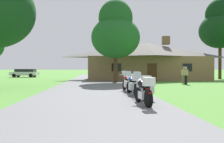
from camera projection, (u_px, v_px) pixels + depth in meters
The scene contains 12 objects.
ground_plane at pixel (95, 86), 21.50m from camera, with size 500.00×500.00×0.00m, color #4C8433.
asphalt_driveway at pixel (94, 87), 19.50m from camera, with size 6.40×80.00×0.06m, color slate.
motorcycle_black_nearest_to_camera at pixel (144, 91), 9.88m from camera, with size 0.71×2.08×1.30m.
motorcycle_silver_second_in_row at pixel (142, 88), 11.62m from camera, with size 0.86×2.08×1.30m.
motorcycle_blue_third_in_row at pixel (134, 85), 13.79m from camera, with size 0.91×2.08×1.30m.
motorcycle_red_farthest_in_row at pixel (128, 83), 15.83m from camera, with size 0.92×2.08×1.30m.
stone_lodge at pixel (146, 61), 32.93m from camera, with size 15.84×8.12×5.76m.
bystander_tan_shirt_near_lodge at pixel (186, 75), 23.45m from camera, with size 0.33×0.52×1.67m.
bystander_tan_shirt_beside_signpost at pixel (184, 74), 24.21m from camera, with size 0.51×0.35×1.69m.
tree_by_lodge_front at pixel (116, 32), 26.07m from camera, with size 5.09×5.09×8.67m.
tree_right_of_lodge at pixel (220, 26), 35.15m from camera, with size 5.80×5.80×11.30m.
parked_white_suv_far_left at pixel (25, 73), 42.49m from camera, with size 4.76×2.30×1.40m.
Camera 1 is at (0.20, -1.53, 1.51)m, focal length 40.08 mm.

